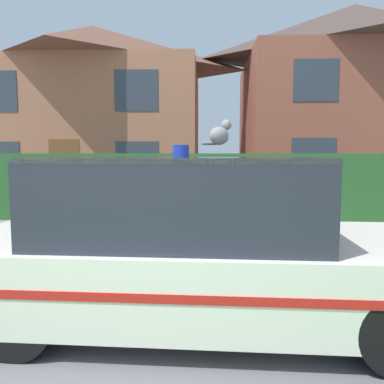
# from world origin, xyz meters

# --- Properties ---
(road_strip) EXTENTS (28.00, 5.33, 0.01)m
(road_strip) POSITION_xyz_m (0.00, 3.34, 0.01)
(road_strip) COLOR #5B5B60
(road_strip) RESTS_ON ground
(garden_hedge) EXTENTS (13.37, 0.57, 1.63)m
(garden_hedge) POSITION_xyz_m (0.64, 7.67, 0.81)
(garden_hedge) COLOR #2D662D
(garden_hedge) RESTS_ON ground
(police_car) EXTENTS (4.66, 1.93, 1.67)m
(police_car) POSITION_xyz_m (0.56, 1.96, 0.75)
(police_car) COLOR black
(police_car) RESTS_ON road_strip
(cat) EXTENTS (0.29, 0.22, 0.25)m
(cat) POSITION_xyz_m (0.78, 2.00, 1.79)
(cat) COLOR gray
(cat) RESTS_ON police_car
(house_left) EXTENTS (8.71, 6.53, 6.68)m
(house_left) POSITION_xyz_m (-3.84, 13.70, 3.41)
(house_left) COLOR #A86B4C
(house_left) RESTS_ON ground
(house_right) EXTENTS (8.53, 6.09, 7.27)m
(house_right) POSITION_xyz_m (6.32, 13.46, 3.70)
(house_right) COLOR #93513D
(house_right) RESTS_ON ground
(wheelie_bin) EXTENTS (0.69, 0.69, 1.17)m
(wheelie_bin) POSITION_xyz_m (-3.15, 6.87, 0.59)
(wheelie_bin) COLOR black
(wheelie_bin) RESTS_ON ground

